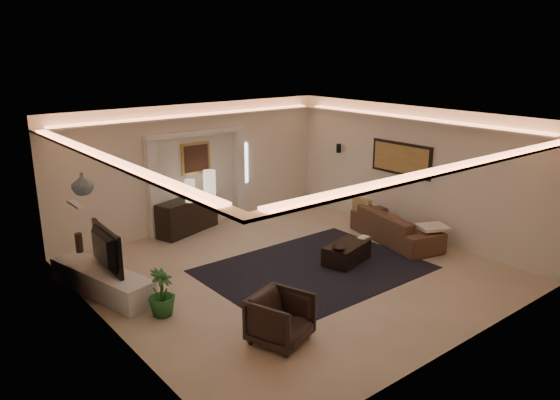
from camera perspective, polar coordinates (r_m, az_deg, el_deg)
floor at (r=10.19m, az=1.25°, el=-7.70°), size 7.00×7.00×0.00m
ceiling at (r=9.41m, az=1.35°, el=8.70°), size 7.00×7.00×0.00m
wall_back at (r=12.51m, az=-9.09°, el=3.58°), size 7.00×0.00×7.00m
wall_front at (r=7.51m, az=18.81°, el=-5.52°), size 7.00×0.00×7.00m
wall_left at (r=8.02m, az=-18.29°, el=-4.10°), size 0.00×7.00×7.00m
wall_right at (r=12.18m, az=14.03°, el=2.97°), size 0.00×7.00×7.00m
cove_soffit at (r=9.45m, az=1.34°, el=7.01°), size 7.00×7.00×0.04m
daylight_slit at (r=13.21m, az=-3.94°, el=3.96°), size 0.25×0.03×1.00m
area_rug at (r=10.30m, az=3.69°, el=-7.44°), size 4.00×3.00×0.01m
pilaster_left at (r=11.99m, az=-13.53°, el=1.07°), size 0.22×0.20×2.20m
pilaster_right at (r=13.09m, az=-4.44°, el=2.72°), size 0.22×0.20×2.20m
alcove_header at (r=12.28m, az=-9.01°, el=7.15°), size 2.52×0.20×0.12m
painting_frame at (r=12.44m, az=-9.06°, el=4.45°), size 0.74×0.04×0.74m
painting_canvas at (r=12.42m, az=-9.00°, el=4.44°), size 0.62×0.02×0.62m
art_panel_frame at (r=12.29m, az=12.91°, el=4.35°), size 0.04×1.64×0.74m
art_panel_gold at (r=12.27m, az=12.84°, el=4.33°), size 0.02×1.50×0.62m
wall_sconce at (r=13.47m, az=6.34°, el=5.56°), size 0.12×0.12×0.22m
wall_niche at (r=9.25m, az=-21.17°, el=-0.44°), size 0.10×0.55×0.04m
console at (r=12.37m, az=-9.94°, el=-1.64°), size 1.65×0.95×0.79m
lamp_left at (r=11.96m, az=-9.68°, el=1.20°), size 0.24×0.24×0.50m
lamp_right at (r=12.26m, az=-7.59°, el=1.65°), size 0.33×0.33×0.63m
media_ledge at (r=9.76m, az=-18.62°, el=-8.24°), size 1.08×2.36×0.43m
tv at (r=9.51m, az=-18.86°, el=-5.02°), size 1.30×0.23×0.75m
figurine at (r=10.54m, az=-20.83°, el=-4.23°), size 0.14×0.14×0.37m
ginger_jar at (r=9.69m, az=-20.50°, el=1.65°), size 0.39×0.39×0.38m
plant at (r=8.68m, az=-12.62°, el=-9.72°), size 0.61×0.61×0.77m
sofa at (r=11.91m, az=12.34°, el=-2.80°), size 2.42×1.39×0.67m
throw_blanket at (r=11.38m, az=16.11°, el=-2.81°), size 0.72×0.67×0.06m
throw_pillow at (r=12.40m, az=8.78°, el=-0.82°), size 0.18×0.46×0.45m
coffee_table at (r=10.61m, az=7.17°, el=-5.65°), size 1.12×0.79×0.38m
bowl at (r=10.20m, az=6.33°, el=-5.09°), size 0.34×0.34×0.06m
magazine at (r=10.89m, az=9.00°, el=-3.90°), size 0.25×0.20×0.03m
armchair at (r=7.79m, az=0.05°, el=-12.65°), size 0.99×1.00×0.72m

